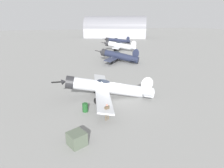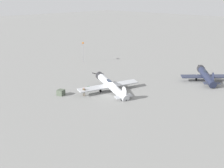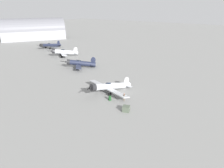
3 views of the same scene
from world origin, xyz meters
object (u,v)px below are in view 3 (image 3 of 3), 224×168
object	(u,v)px
airplane_foreground	(110,86)
airplane_outer_stand	(50,45)
fuel_drum	(110,98)
airplane_far_line	(64,52)
equipment_crate	(126,109)
airplane_mid_apron	(80,63)
ground_crew_mechanic	(124,96)

from	to	relation	value
airplane_foreground	airplane_outer_stand	size ratio (longest dim) A/B	1.03
airplane_outer_stand	fuel_drum	distance (m)	61.48
airplane_far_line	equipment_crate	distance (m)	48.68
airplane_far_line	airplane_outer_stand	size ratio (longest dim) A/B	0.82
airplane_mid_apron	fuel_drum	distance (m)	25.54
ground_crew_mechanic	airplane_far_line	bearing A→B (deg)	129.71
ground_crew_mechanic	equipment_crate	bearing A→B (deg)	-76.31
airplane_mid_apron	equipment_crate	world-z (taller)	airplane_mid_apron
airplane_mid_apron	airplane_outer_stand	size ratio (longest dim) A/B	0.72
airplane_far_line	fuel_drum	distance (m)	43.12
ground_crew_mechanic	fuel_drum	distance (m)	2.96
ground_crew_mechanic	airplane_foreground	bearing A→B (deg)	133.94
airplane_mid_apron	fuel_drum	xyz separation A→B (m)	(-21.59, 13.62, -0.97)
airplane_far_line	airplane_outer_stand	distance (m)	18.49
airplane_foreground	equipment_crate	world-z (taller)	airplane_foreground
airplane_mid_apron	airplane_outer_stand	world-z (taller)	airplane_mid_apron
airplane_far_line	fuel_drum	size ratio (longest dim) A/B	10.94
airplane_mid_apron	airplane_far_line	xyz separation A→B (m)	(15.90, -7.67, 0.16)
equipment_crate	airplane_outer_stand	bearing A→B (deg)	-26.76
ground_crew_mechanic	fuel_drum	xyz separation A→B (m)	(2.51, 1.47, -0.54)
airplane_foreground	airplane_far_line	xyz separation A→B (m)	(34.96, -17.76, 0.25)
airplane_foreground	airplane_mid_apron	size ratio (longest dim) A/B	1.43
airplane_far_line	airplane_mid_apron	bearing A→B (deg)	97.02
ground_crew_mechanic	fuel_drum	bearing A→B (deg)	-173.61
airplane_mid_apron	fuel_drum	size ratio (longest dim) A/B	9.60
airplane_far_line	ground_crew_mechanic	distance (m)	44.64
fuel_drum	airplane_mid_apron	bearing A→B (deg)	-32.24
airplane_outer_stand	fuel_drum	size ratio (longest dim) A/B	13.28
airplane_outer_stand	airplane_foreground	bearing A→B (deg)	65.64
airplane_mid_apron	equipment_crate	distance (m)	31.06
airplane_foreground	airplane_far_line	distance (m)	39.21
airplane_outer_stand	ground_crew_mechanic	world-z (taller)	airplane_outer_stand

